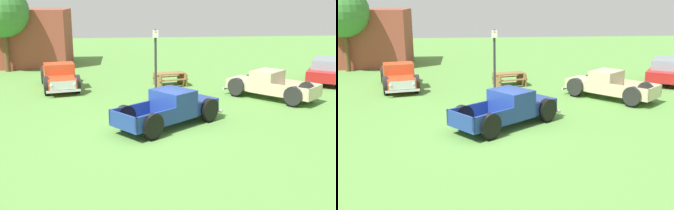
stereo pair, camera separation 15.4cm
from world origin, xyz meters
TOP-DOWN VIEW (x-y plane):
  - ground_plane at (0.00, 0.00)m, footprint 80.00×80.00m
  - pickup_truck_foreground at (0.99, 1.01)m, footprint 4.89×4.35m
  - pickup_truck_behind_left at (-4.71, 8.47)m, footprint 2.85×5.21m
  - pickup_truck_behind_right at (6.38, 5.13)m, footprint 4.49×4.72m
  - sedan_distant_a at (11.58, 8.67)m, footprint 4.05×4.80m
  - lamp_post_near at (0.60, 5.45)m, footprint 0.36×0.36m
  - picnic_table at (1.73, 8.80)m, footprint 2.12×1.90m
  - oak_tree_east at (-9.29, 14.93)m, footprint 3.61×3.61m
  - brick_pavilion at (-9.14, 17.83)m, footprint 7.81×4.96m

SIDE VIEW (x-z plane):
  - ground_plane at x=0.00m, z-range 0.00..0.00m
  - picnic_table at x=1.73m, z-range 0.10..0.88m
  - pickup_truck_behind_right at x=6.38m, z-range -0.03..1.44m
  - pickup_truck_foreground at x=0.99m, z-range -0.03..1.46m
  - pickup_truck_behind_left at x=-4.71m, z-range -0.03..1.48m
  - sedan_distant_a at x=11.58m, z-range 0.04..1.55m
  - lamp_post_near at x=0.60m, z-range 0.09..3.72m
  - brick_pavilion at x=-9.14m, z-range 0.00..4.30m
  - oak_tree_east at x=-9.29m, z-range 1.19..7.22m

